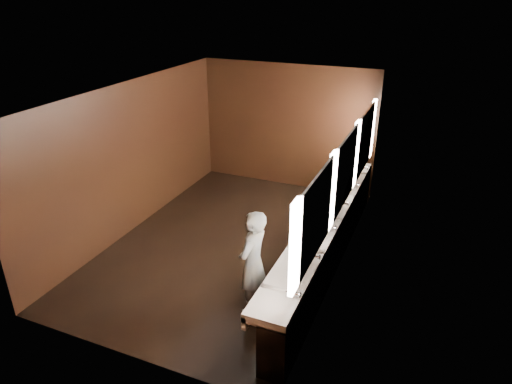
% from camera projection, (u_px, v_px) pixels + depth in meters
% --- Properties ---
extents(floor, '(6.00, 6.00, 0.00)m').
position_uv_depth(floor, '(231.00, 244.00, 8.38)').
color(floor, black).
rests_on(floor, ground).
extents(ceiling, '(4.00, 6.00, 0.02)m').
position_uv_depth(ceiling, '(227.00, 92.00, 7.21)').
color(ceiling, '#2D2D2B').
rests_on(ceiling, wall_back).
extents(wall_back, '(4.00, 0.02, 2.80)m').
position_uv_depth(wall_back, '(287.00, 127.00, 10.31)').
color(wall_back, black).
rests_on(wall_back, floor).
extents(wall_front, '(4.00, 0.02, 2.80)m').
position_uv_depth(wall_front, '(116.00, 264.00, 5.29)').
color(wall_front, black).
rests_on(wall_front, floor).
extents(wall_left, '(0.02, 6.00, 2.80)m').
position_uv_depth(wall_left, '(132.00, 157.00, 8.50)').
color(wall_left, black).
rests_on(wall_left, floor).
extents(wall_right, '(0.02, 6.00, 2.80)m').
position_uv_depth(wall_right, '(345.00, 192.00, 7.09)').
color(wall_right, black).
rests_on(wall_right, floor).
extents(sink_counter, '(0.55, 5.40, 1.01)m').
position_uv_depth(sink_counter, '(328.00, 240.00, 7.54)').
color(sink_counter, black).
rests_on(sink_counter, floor).
extents(mirror_band, '(0.06, 5.03, 1.15)m').
position_uv_depth(mirror_band, '(345.00, 171.00, 6.95)').
color(mirror_band, white).
rests_on(mirror_band, wall_right).
extents(person, '(0.44, 0.62, 1.60)m').
position_uv_depth(person, '(253.00, 263.00, 6.38)').
color(person, '#8DACD2').
rests_on(person, floor).
extents(trash_bin, '(0.38, 0.38, 0.52)m').
position_uv_depth(trash_bin, '(306.00, 264.00, 7.33)').
color(trash_bin, black).
rests_on(trash_bin, floor).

